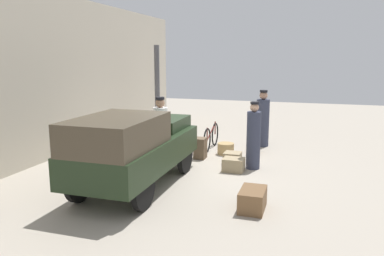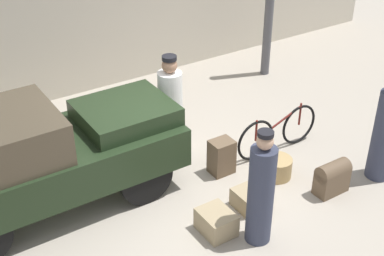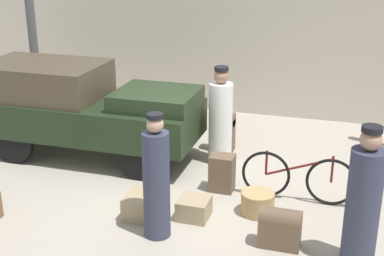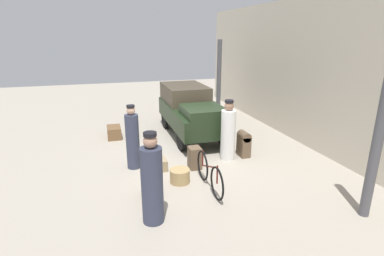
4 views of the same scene
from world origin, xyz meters
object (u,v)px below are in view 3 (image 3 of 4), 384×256
Objects in this scene: bicycle at (298,178)px; trunk_barrel_dark at (223,130)px; porter_lifting_near_truck at (220,120)px; trunk_large_brown at (194,208)px; porter_carrying_trunk at (363,204)px; trunk_umber_medium at (141,205)px; conductor_in_dark_uniform at (156,181)px; wicker_basket at (258,203)px; suitcase_tan_flat at (222,173)px; truck at (82,106)px; suitcase_black_upright at (280,227)px.

trunk_barrel_dark is at bearing 133.81° from bicycle.
porter_lifting_near_truck is 2.11m from trunk_large_brown.
porter_carrying_trunk is 3.02m from trunk_umber_medium.
porter_carrying_trunk is at bearing -51.42° from trunk_barrel_dark.
bicycle is 1.64m from trunk_large_brown.
conductor_in_dark_uniform reaches higher than bicycle.
trunk_umber_medium is 0.68× the size of trunk_barrel_dark.
wicker_basket is 2.00m from porter_lifting_near_truck.
trunk_umber_medium is (-2.93, 0.32, -0.64)m from porter_carrying_trunk.
wicker_basket is 2.43m from trunk_barrel_dark.
wicker_basket is at bearing -40.70° from suitcase_tan_flat.
bicycle reaches higher than trunk_barrel_dark.
porter_lifting_near_truck is at bearing -80.88° from trunk_barrel_dark.
porter_lifting_near_truck is 3.91× the size of trunk_large_brown.
trunk_large_brown is at bearing -85.07° from trunk_barrel_dark.
truck reaches higher than trunk_large_brown.
suitcase_black_upright is at bearing -61.16° from wicker_basket.
porter_carrying_trunk reaches higher than conductor_in_dark_uniform.
wicker_basket is 1.65m from trunk_umber_medium.
suitcase_black_upright is (0.42, -0.77, 0.12)m from wicker_basket.
bicycle is 0.78m from wicker_basket.
porter_lifting_near_truck is 3.36× the size of trunk_umber_medium.
porter_carrying_trunk reaches higher than trunk_barrel_dark.
conductor_in_dark_uniform is at bearing -46.37° from trunk_umber_medium.
suitcase_black_upright is at bearing -59.92° from porter_lifting_near_truck.
porter_carrying_trunk is at bearing -6.30° from trunk_umber_medium.
trunk_barrel_dark reaches higher than suitcase_tan_flat.
conductor_in_dark_uniform is at bearing -140.50° from wicker_basket.
porter_carrying_trunk is (0.88, -1.44, 0.43)m from bicycle.
suitcase_tan_flat is (2.72, -0.67, -0.64)m from truck.
trunk_large_brown is 0.75m from trunk_umber_medium.
porter_carrying_trunk reaches higher than bicycle.
trunk_barrel_dark is (-2.43, 3.05, -0.41)m from porter_carrying_trunk.
bicycle is 3.86× the size of trunk_large_brown.
truck is 3.13m from conductor_in_dark_uniform.
truck reaches higher than suitcase_black_upright.
suitcase_tan_flat is at bearing 79.97° from trunk_large_brown.
suitcase_black_upright is at bearing -92.93° from bicycle.
porter_lifting_near_truck is at bearing 105.82° from suitcase_tan_flat.
suitcase_black_upright is (1.39, -2.40, -0.50)m from porter_lifting_near_truck.
suitcase_black_upright reaches higher than trunk_umber_medium.
suitcase_tan_flat is (0.17, 0.95, 0.15)m from trunk_large_brown.
truck is 6.61× the size of suitcase_tan_flat.
conductor_in_dark_uniform is (-1.16, -0.96, 0.62)m from wicker_basket.
trunk_barrel_dark is (-0.09, 0.54, -0.38)m from porter_lifting_near_truck.
trunk_large_brown is (-1.26, 0.39, -0.14)m from suitcase_black_upright.
trunk_barrel_dark is at bearing 116.64° from suitcase_black_upright.
wicker_basket reaches higher than trunk_large_brown.
conductor_in_dark_uniform is 3.88× the size of trunk_large_brown.
porter_lifting_near_truck is at bearing 120.08° from suitcase_black_upright.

